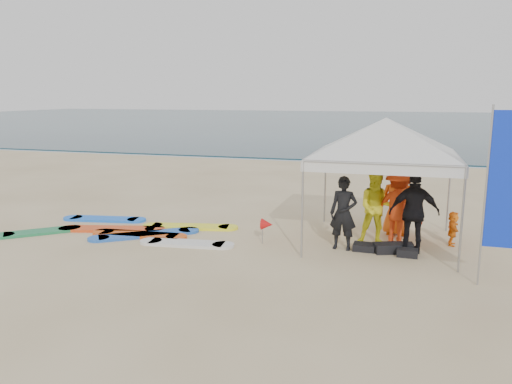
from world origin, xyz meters
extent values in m
plane|color=beige|center=(0.00, 0.00, 0.00)|extent=(120.00, 120.00, 0.00)
cube|color=#0C2633|center=(0.00, 60.00, 0.04)|extent=(160.00, 84.00, 0.08)
cube|color=silver|center=(0.00, 18.20, 0.00)|extent=(160.00, 1.20, 0.01)
imported|color=black|center=(1.99, 2.30, 0.87)|extent=(0.67, 0.47, 1.74)
imported|color=yellow|center=(2.71, 2.93, 0.91)|extent=(0.97, 0.80, 1.83)
imported|color=#E93F14|center=(3.22, 3.08, 0.94)|extent=(1.39, 1.16, 1.87)
imported|color=black|center=(3.58, 2.49, 0.96)|extent=(1.17, 0.60, 1.91)
imported|color=#EB5A14|center=(3.19, 3.94, 0.92)|extent=(0.94, 0.65, 1.84)
imported|color=orange|center=(4.51, 3.37, 0.42)|extent=(0.30, 0.79, 0.84)
cylinder|color=#A5A5A8|center=(1.18, 4.70, 1.10)|extent=(0.05, 0.05, 2.20)
cylinder|color=#A5A5A8|center=(4.48, 4.70, 1.10)|extent=(0.05, 0.05, 2.20)
cylinder|color=#A5A5A8|center=(1.18, 1.40, 1.10)|extent=(0.05, 0.05, 2.20)
cylinder|color=#A5A5A8|center=(4.48, 1.40, 1.10)|extent=(0.05, 0.05, 2.20)
cube|color=silver|center=(2.83, 1.40, 2.08)|extent=(3.40, 0.02, 0.24)
cube|color=silver|center=(2.83, 4.70, 2.08)|extent=(3.40, 0.02, 0.24)
cube|color=silver|center=(1.18, 3.05, 2.08)|extent=(0.02, 3.40, 0.24)
cube|color=silver|center=(4.48, 3.05, 2.08)|extent=(0.02, 3.40, 0.24)
pyramid|color=silver|center=(2.83, 3.05, 3.08)|extent=(4.66, 4.66, 0.88)
cylinder|color=#A5A5A8|center=(4.77, 0.74, 1.72)|extent=(0.04, 0.04, 3.43)
cube|color=#0D2CD2|center=(5.06, 0.74, 2.06)|extent=(0.54, 0.03, 2.55)
cylinder|color=#A5A5A8|center=(0.05, 2.17, 0.30)|extent=(0.02, 0.02, 0.60)
cone|color=red|center=(0.17, 2.17, 0.50)|extent=(0.28, 0.28, 0.28)
cube|color=black|center=(3.01, 2.30, 0.11)|extent=(0.65, 0.54, 0.22)
cube|color=black|center=(3.47, 2.14, 0.09)|extent=(0.47, 0.31, 0.18)
cube|color=black|center=(2.50, 2.34, 0.08)|extent=(0.51, 0.41, 0.16)
cube|color=black|center=(3.42, 2.56, 0.10)|extent=(0.40, 0.32, 0.20)
cube|color=#217B48|center=(-5.91, 1.35, 0.04)|extent=(1.55, 1.45, 0.07)
cube|color=yellow|center=(-2.25, 3.02, 0.04)|extent=(2.18, 0.94, 0.07)
cube|color=#DD5112|center=(-3.20, 1.90, 0.04)|extent=(2.08, 0.69, 0.07)
cube|color=blue|center=(-5.01, 3.09, 0.04)|extent=(2.01, 0.85, 0.07)
cube|color=#DC4819|center=(-4.18, 2.20, 0.04)|extent=(2.38, 1.08, 0.07)
cube|color=silver|center=(-1.69, 1.54, 0.04)|extent=(1.89, 0.74, 0.07)
cube|color=blue|center=(-3.06, 1.96, 0.04)|extent=(2.19, 1.78, 0.07)
camera|label=1|loc=(3.26, -9.19, 3.60)|focal=35.00mm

